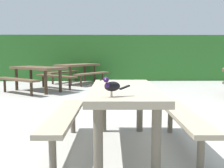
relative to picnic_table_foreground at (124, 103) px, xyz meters
The scene contains 6 objects.
ground_plane 0.68m from the picnic_table_foreground, ahead, with size 60.00×60.00×0.00m, color #A3A099.
hedge_wall 8.62m from the picnic_table_foreground, 87.43° to the left, with size 28.00×1.61×1.90m, color #2D6B28.
picnic_table_foreground is the anchor object (origin of this frame).
bird_grackle 0.74m from the picnic_table_foreground, 103.33° to the right, with size 0.28×0.13×0.18m.
picnic_table_mid_right 5.34m from the picnic_table_foreground, 115.32° to the left, with size 2.38×2.38×0.74m.
picnic_table_far_centre 7.01m from the picnic_table_foreground, 100.70° to the left, with size 2.36×2.37×0.74m.
Camera 1 is at (-0.58, -3.06, 1.13)m, focal length 41.58 mm.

